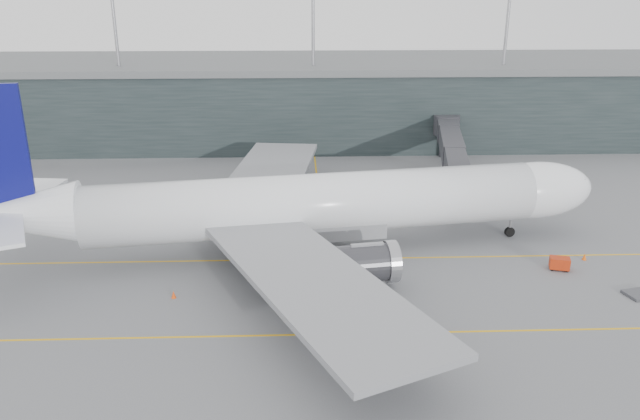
{
  "coord_description": "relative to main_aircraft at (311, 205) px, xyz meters",
  "views": [
    {
      "loc": [
        2.06,
        -67.58,
        28.67
      ],
      "look_at": [
        4.36,
        -4.0,
        5.83
      ],
      "focal_mm": 35.0,
      "sensor_mm": 36.0,
      "label": 1
    }
  ],
  "objects": [
    {
      "name": "ground",
      "position": [
        -3.45,
        1.75,
        -5.6
      ],
      "size": [
        320.0,
        320.0,
        0.0
      ],
      "primitive_type": "plane",
      "color": "slate",
      "rests_on": "ground"
    },
    {
      "name": "taxiline_a",
      "position": [
        -3.45,
        -2.25,
        -5.59
      ],
      "size": [
        160.0,
        0.25,
        0.02
      ],
      "primitive_type": "cube",
      "color": "gold",
      "rests_on": "ground"
    },
    {
      "name": "taxiline_b",
      "position": [
        -3.45,
        -18.25,
        -5.59
      ],
      "size": [
        160.0,
        0.25,
        0.02
      ],
      "primitive_type": "cube",
      "color": "gold",
      "rests_on": "ground"
    },
    {
      "name": "taxiline_lead_main",
      "position": [
        1.55,
        21.75,
        -5.59
      ],
      "size": [
        0.25,
        60.0,
        0.02
      ],
      "primitive_type": "cube",
      "color": "gold",
      "rests_on": "ground"
    },
    {
      "name": "terminal",
      "position": [
        -3.45,
        59.75,
        2.02
      ],
      "size": [
        240.0,
        36.0,
        29.0
      ],
      "color": "#1E292A",
      "rests_on": "ground"
    },
    {
      "name": "main_aircraft",
      "position": [
        0.0,
        0.0,
        0.0
      ],
      "size": [
        71.04,
        66.12,
        19.94
      ],
      "rotation": [
        0.0,
        0.0,
        0.15
      ],
      "color": "white",
      "rests_on": "ground"
    },
    {
      "name": "jet_bridge",
      "position": [
        21.3,
        28.19,
        -0.03
      ],
      "size": [
        12.18,
        48.56,
        7.43
      ],
      "rotation": [
        0.0,
        0.0,
        -0.18
      ],
      "color": "#2F3035",
      "rests_on": "ground"
    },
    {
      "name": "gse_cart",
      "position": [
        26.49,
        -5.91,
        -4.82
      ],
      "size": [
        2.31,
        1.8,
        1.39
      ],
      "rotation": [
        0.0,
        0.0,
        -0.27
      ],
      "color": "#B62A0D",
      "rests_on": "ground"
    },
    {
      "name": "baggage_dolly",
      "position": [
        32.11,
        -12.12,
        -5.43
      ],
      "size": [
        3.22,
        2.81,
        0.28
      ],
      "primitive_type": "cube",
      "rotation": [
        0.0,
        0.0,
        0.23
      ],
      "color": "#3E3F44",
      "rests_on": "ground"
    },
    {
      "name": "uld_a",
      "position": [
        -7.23,
        11.18,
        -4.71
      ],
      "size": [
        2.08,
        1.78,
        1.68
      ],
      "rotation": [
        0.0,
        0.0,
        0.17
      ],
      "color": "#36363A",
      "rests_on": "ground"
    },
    {
      "name": "uld_b",
      "position": [
        -4.47,
        13.85,
        -4.62
      ],
      "size": [
        2.44,
        2.17,
        1.86
      ],
      "rotation": [
        0.0,
        0.0,
        0.3
      ],
      "color": "#36363A",
      "rests_on": "ground"
    },
    {
      "name": "uld_c",
      "position": [
        -3.89,
        12.32,
        -4.51
      ],
      "size": [
        2.54,
        2.16,
        2.08
      ],
      "rotation": [
        0.0,
        0.0,
        0.16
      ],
      "color": "#36363A",
      "rests_on": "ground"
    },
    {
      "name": "cone_nose",
      "position": [
        30.33,
        -3.5,
        -5.22
      ],
      "size": [
        0.47,
        0.47,
        0.75
      ],
      "primitive_type": "cone",
      "color": "#FD5D0E",
      "rests_on": "ground"
    },
    {
      "name": "cone_wing_stbd",
      "position": [
        5.2,
        -16.46,
        -5.21
      ],
      "size": [
        0.48,
        0.48,
        0.76
      ],
      "primitive_type": "cone",
      "color": "orange",
      "rests_on": "ground"
    },
    {
      "name": "cone_wing_port",
      "position": [
        6.39,
        11.68,
        -5.22
      ],
      "size": [
        0.48,
        0.48,
        0.76
      ],
      "primitive_type": "cone",
      "color": "#F0550D",
      "rests_on": "ground"
    },
    {
      "name": "cone_tail",
      "position": [
        -13.71,
        -10.94,
        -5.22
      ],
      "size": [
        0.47,
        0.47,
        0.75
      ],
      "primitive_type": "cone",
      "color": "#F1480D",
      "rests_on": "ground"
    }
  ]
}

